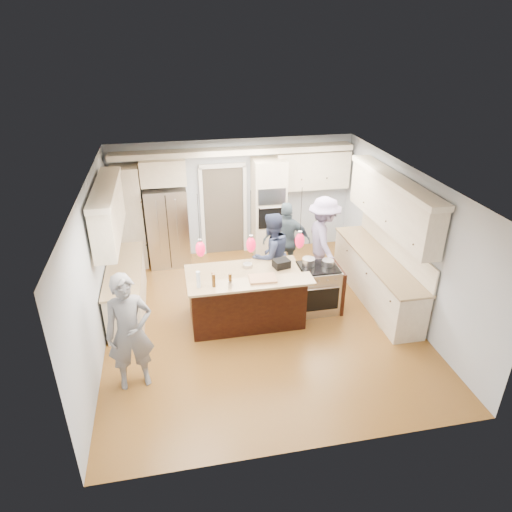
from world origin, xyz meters
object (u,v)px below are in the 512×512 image
(island_range, at_px, (318,288))
(person_bar_end, at_px, (130,333))
(refrigerator, at_px, (168,227))
(person_far_left, at_px, (271,255))
(kitchen_island, at_px, (246,296))

(island_range, distance_m, person_bar_end, 3.68)
(refrigerator, distance_m, person_far_left, 2.65)
(island_range, height_order, person_bar_end, person_bar_end)
(refrigerator, relative_size, kitchen_island, 0.86)
(kitchen_island, bearing_deg, person_bar_end, -144.83)
(kitchen_island, xyz_separation_m, person_bar_end, (-1.94, -1.37, 0.45))
(kitchen_island, xyz_separation_m, island_range, (1.41, 0.08, -0.03))
(kitchen_island, distance_m, person_far_left, 1.08)
(refrigerator, xyz_separation_m, island_range, (2.71, -2.49, -0.44))
(person_far_left, bearing_deg, kitchen_island, 24.70)
(island_range, relative_size, person_bar_end, 0.49)
(person_far_left, bearing_deg, refrigerator, -68.12)
(person_far_left, bearing_deg, island_range, 111.73)
(kitchen_island, distance_m, island_range, 1.41)
(person_bar_end, bearing_deg, person_far_left, 30.82)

